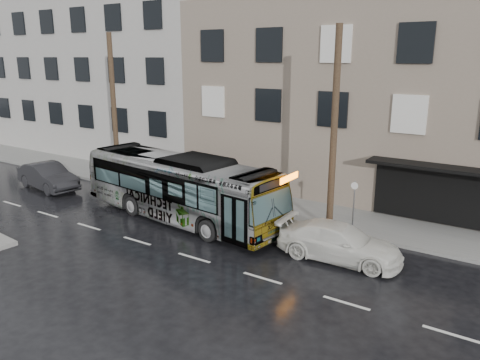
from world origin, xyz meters
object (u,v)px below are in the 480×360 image
object	(u,v)px
sign_post	(354,207)
bus	(180,187)
utility_pole_rear	(114,111)
utility_pole_front	(334,131)
white_sedan	(339,242)
dark_sedan	(48,176)

from	to	relation	value
sign_post	bus	size ratio (longest dim) A/B	0.21
utility_pole_rear	utility_pole_front	bearing A→B (deg)	0.00
bus	white_sedan	distance (m)	8.40
dark_sedan	utility_pole_front	bearing A→B (deg)	-72.59
utility_pole_rear	sign_post	bearing A→B (deg)	0.00
utility_pole_front	white_sedan	world-z (taller)	utility_pole_front
utility_pole_front	dark_sedan	size ratio (longest dim) A/B	1.88
sign_post	dark_sedan	bearing A→B (deg)	-171.08
bus	utility_pole_front	bearing A→B (deg)	-62.67
utility_pole_front	sign_post	xyz separation A→B (m)	(1.10, 0.00, -3.30)
sign_post	dark_sedan	world-z (taller)	sign_post
bus	dark_sedan	xyz separation A→B (m)	(-10.24, -0.31, -0.83)
white_sedan	dark_sedan	bearing A→B (deg)	87.28
sign_post	bus	xyz separation A→B (m)	(-7.89, -2.53, 0.27)
white_sedan	dark_sedan	distance (m)	18.59
utility_pole_rear	white_sedan	size ratio (longest dim) A/B	1.82
sign_post	bus	bearing A→B (deg)	-162.21
utility_pole_front	utility_pole_rear	bearing A→B (deg)	180.00
utility_pole_rear	bus	bearing A→B (deg)	-19.35
utility_pole_front	white_sedan	distance (m)	5.02
utility_pole_front	dark_sedan	bearing A→B (deg)	-170.52
utility_pole_front	utility_pole_rear	xyz separation A→B (m)	(-14.00, 0.00, 0.00)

